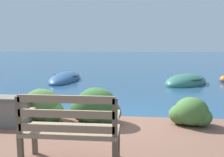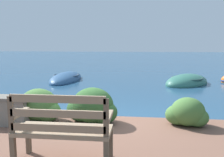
% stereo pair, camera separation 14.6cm
% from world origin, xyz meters
% --- Properties ---
extents(ground_plane, '(80.00, 80.00, 0.00)m').
position_xyz_m(ground_plane, '(0.00, 0.00, 0.00)').
color(ground_plane, navy).
extents(park_bench, '(1.21, 0.48, 0.93)m').
position_xyz_m(park_bench, '(-0.25, -2.12, 0.70)').
color(park_bench, brown).
rests_on(park_bench, patio_terrace).
extents(hedge_clump_left, '(0.93, 0.67, 0.63)m').
position_xyz_m(hedge_clump_left, '(-1.28, -0.44, 0.49)').
color(hedge_clump_left, '#426B33').
rests_on(hedge_clump_left, patio_terrace).
extents(hedge_clump_centre, '(1.00, 0.72, 0.68)m').
position_xyz_m(hedge_clump_centre, '(-0.20, -0.45, 0.51)').
color(hedge_clump_centre, '#2D5628').
rests_on(hedge_clump_centre, patio_terrace).
extents(hedge_clump_right, '(0.78, 0.56, 0.53)m').
position_xyz_m(hedge_clump_right, '(1.57, -0.43, 0.45)').
color(hedge_clump_right, '#426B33').
rests_on(hedge_clump_right, patio_terrace).
extents(rowboat_nearest, '(2.52, 2.57, 0.76)m').
position_xyz_m(rowboat_nearest, '(2.64, 5.52, 0.07)').
color(rowboat_nearest, '#336B5B').
rests_on(rowboat_nearest, ground_plane).
extents(rowboat_mid, '(1.19, 3.11, 0.64)m').
position_xyz_m(rowboat_mid, '(-2.68, 6.05, 0.06)').
color(rowboat_mid, '#2D517A').
rests_on(rowboat_mid, ground_plane).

